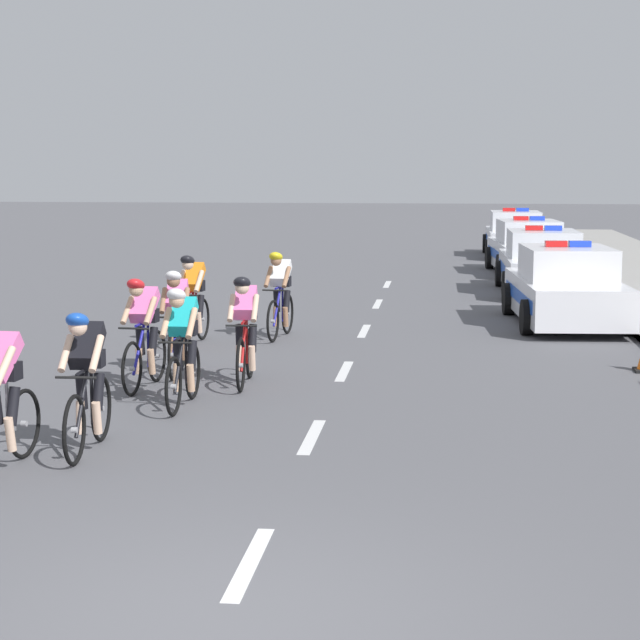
# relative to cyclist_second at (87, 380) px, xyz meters

# --- Properties ---
(ground_plane) EXTENTS (160.00, 160.00, 0.00)m
(ground_plane) POSITION_rel_cyclist_second_xyz_m (2.25, -4.13, -0.79)
(ground_plane) COLOR #56565B
(kerb_edge) EXTENTS (0.16, 60.00, 0.13)m
(kerb_edge) POSITION_rel_cyclist_second_xyz_m (7.09, 9.87, -0.72)
(kerb_edge) COLOR #9E9E99
(kerb_edge) RESTS_ON ground
(lane_markings_centre) EXTENTS (0.14, 25.60, 0.01)m
(lane_markings_centre) POSITION_rel_cyclist_second_xyz_m (2.25, 4.96, -0.78)
(lane_markings_centre) COLOR white
(lane_markings_centre) RESTS_ON ground
(cyclist_second) EXTENTS (0.42, 1.72, 1.56)m
(cyclist_second) POSITION_rel_cyclist_second_xyz_m (0.00, 0.00, 0.00)
(cyclist_second) COLOR black
(cyclist_second) RESTS_ON ground
(cyclist_third) EXTENTS (0.42, 1.72, 1.56)m
(cyclist_third) POSITION_rel_cyclist_second_xyz_m (0.48, 2.28, 0.00)
(cyclist_third) COLOR black
(cyclist_third) RESTS_ON ground
(cyclist_fourth) EXTENTS (0.44, 1.72, 1.56)m
(cyclist_fourth) POSITION_rel_cyclist_second_xyz_m (-0.31, 3.37, 0.00)
(cyclist_fourth) COLOR black
(cyclist_fourth) RESTS_ON ground
(cyclist_fifth) EXTENTS (0.43, 1.72, 1.56)m
(cyclist_fifth) POSITION_rel_cyclist_second_xyz_m (0.99, 3.77, 0.00)
(cyclist_fifth) COLOR black
(cyclist_fifth) RESTS_ON ground
(cyclist_sixth) EXTENTS (0.45, 1.72, 1.56)m
(cyclist_sixth) POSITION_rel_cyclist_second_xyz_m (-0.13, 4.48, 0.00)
(cyclist_sixth) COLOR black
(cyclist_sixth) RESTS_ON ground
(cyclist_seventh) EXTENTS (0.45, 1.72, 1.56)m
(cyclist_seventh) POSITION_rel_cyclist_second_xyz_m (0.85, 7.98, 0.00)
(cyclist_seventh) COLOR black
(cyclist_seventh) RESTS_ON ground
(cyclist_eighth) EXTENTS (0.44, 1.72, 1.56)m
(cyclist_eighth) POSITION_rel_cyclist_second_xyz_m (-0.49, 7.11, 0.00)
(cyclist_eighth) COLOR black
(cyclist_eighth) RESTS_ON ground
(police_car_nearest) EXTENTS (2.22, 4.51, 1.59)m
(police_car_nearest) POSITION_rel_cyclist_second_xyz_m (5.96, 10.21, -0.11)
(police_car_nearest) COLOR white
(police_car_nearest) RESTS_ON ground
(police_car_second) EXTENTS (2.04, 4.42, 1.59)m
(police_car_second) POSITION_rel_cyclist_second_xyz_m (5.96, 15.48, -0.11)
(police_car_second) COLOR silver
(police_car_second) RESTS_ON ground
(police_car_third) EXTENTS (2.23, 4.51, 1.59)m
(police_car_third) POSITION_rel_cyclist_second_xyz_m (5.96, 20.23, -0.11)
(police_car_third) COLOR silver
(police_car_third) RESTS_ON ground
(police_car_furthest) EXTENTS (2.01, 4.41, 1.59)m
(police_car_furthest) POSITION_rel_cyclist_second_xyz_m (5.96, 26.12, -0.11)
(police_car_furthest) COLOR silver
(police_car_furthest) RESTS_ON ground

